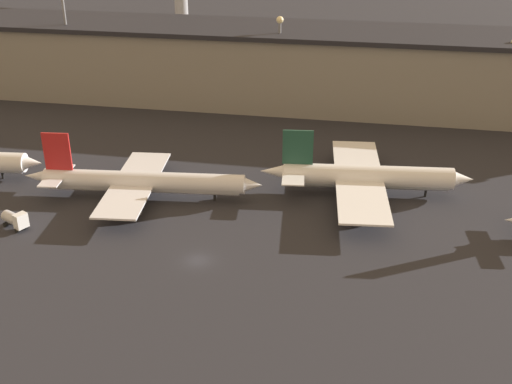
{
  "coord_description": "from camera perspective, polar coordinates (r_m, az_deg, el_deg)",
  "views": [
    {
      "loc": [
        25.45,
        -84.64,
        55.2
      ],
      "look_at": [
        6.82,
        14.38,
        6.0
      ],
      "focal_mm": 45.0,
      "sensor_mm": 36.0,
      "label": 1
    }
  ],
  "objects": [
    {
      "name": "lamp_post_1",
      "position": [
        167.02,
        2.1,
        12.34
      ],
      "size": [
        1.8,
        1.8,
        24.67
      ],
      "color": "slate",
      "rests_on": "ground"
    },
    {
      "name": "terminal_building",
      "position": [
        175.12,
        1.98,
        11.14
      ],
      "size": [
        197.86,
        25.91,
        20.46
      ],
      "color": "gray",
      "rests_on": "ground"
    },
    {
      "name": "service_vehicle_1",
      "position": [
        119.78,
        -20.62,
        -2.29
      ],
      "size": [
        5.58,
        4.17,
        3.36
      ],
      "rotation": [
        0.0,
        0.0,
        -0.45
      ],
      "color": "white",
      "rests_on": "ground"
    },
    {
      "name": "airplane_1",
      "position": [
        124.11,
        -10.16,
        0.88
      ],
      "size": [
        46.13,
        30.06,
        12.8
      ],
      "rotation": [
        0.0,
        0.0,
        0.11
      ],
      "color": "silver",
      "rests_on": "ground"
    },
    {
      "name": "airplane_2",
      "position": [
        125.05,
        9.67,
        1.32
      ],
      "size": [
        40.82,
        38.43,
        12.88
      ],
      "rotation": [
        0.0,
        0.0,
        0.11
      ],
      "color": "white",
      "rests_on": "ground"
    },
    {
      "name": "lamp_post_2",
      "position": [
        168.81,
        21.66,
        10.07
      ],
      "size": [
        1.8,
        1.8,
        21.49
      ],
      "color": "slate",
      "rests_on": "ground"
    },
    {
      "name": "ground",
      "position": [
        104.2,
        -5.18,
        -6.08
      ],
      "size": [
        600.0,
        600.0,
        0.0
      ],
      "primitive_type": "plane",
      "color": "#26262B"
    },
    {
      "name": "lamp_post_0",
      "position": [
        183.92,
        -16.47,
        13.37
      ],
      "size": [
        1.8,
        1.8,
        29.08
      ],
      "color": "slate",
      "rests_on": "ground"
    }
  ]
}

